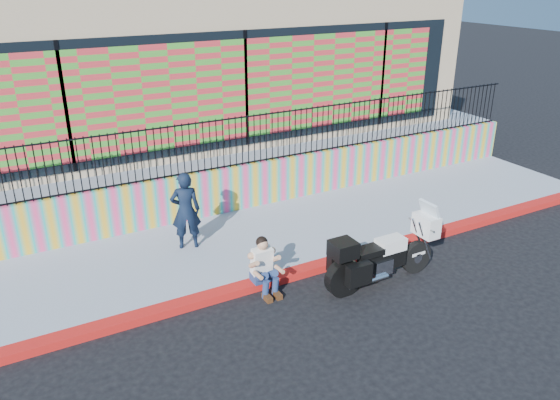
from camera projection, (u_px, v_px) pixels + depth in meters
ground at (336, 265)px, 11.11m from camera, size 90.00×90.00×0.00m
red_curb at (336, 262)px, 11.09m from camera, size 16.00×0.30×0.15m
sidewalk at (295, 230)px, 12.42m from camera, size 16.00×3.00×0.15m
mural_wall at (263, 183)px, 13.47m from camera, size 16.00×0.20×1.10m
metal_fence at (263, 138)px, 13.02m from camera, size 15.80×0.04×1.20m
elevated_platform at (192, 135)px, 17.63m from camera, size 16.00×10.00×1.25m
storefront_building at (189, 53)px, 16.43m from camera, size 14.00×8.06×4.00m
police_motorcycle at (380, 255)px, 10.23m from camera, size 2.37×0.78×1.48m
police_officer at (186, 211)px, 11.21m from camera, size 0.69×0.54×1.66m
seated_man at (266, 271)px, 10.01m from camera, size 0.54×0.71×1.06m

